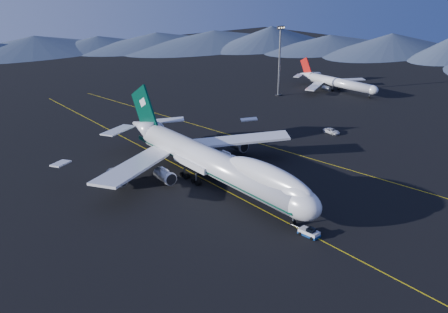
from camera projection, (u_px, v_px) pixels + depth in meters
ground at (214, 185)px, 121.58m from camera, size 500.00×500.00×0.00m
taxiway_line_main at (214, 184)px, 121.57m from camera, size 0.25×220.00×0.01m
taxiway_line_side at (274, 148)px, 146.38m from camera, size 28.08×198.09×0.01m
mountain_ridge at (444, 84)px, 200.22m from camera, size 374.91×567.11×12.00m
boeing_747 at (214, 162)px, 119.55m from camera, size 59.62×72.43×19.37m
pushback_tug at (309, 233)px, 98.13m from camera, size 2.82×4.44×1.83m
second_jet at (337, 82)px, 213.61m from camera, size 37.51×42.38×12.06m
service_van at (332, 131)px, 159.02m from camera, size 2.66×5.70×1.58m
floodlight_mast at (279, 61)px, 201.76m from camera, size 3.47×2.61×28.12m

